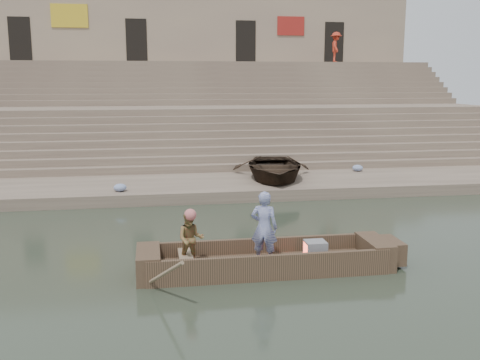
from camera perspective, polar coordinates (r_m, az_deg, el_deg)
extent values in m
plane|color=#293326|center=(12.65, -3.28, -8.76)|extent=(120.00, 120.00, 0.00)
cube|color=gray|center=(20.31, -5.65, -0.80)|extent=(32.00, 4.00, 0.40)
cube|color=gray|center=(27.55, -6.70, 4.69)|extent=(32.00, 3.00, 2.80)
cube|color=gray|center=(34.44, -7.29, 7.84)|extent=(32.00, 3.00, 5.20)
cube|color=gray|center=(22.49, -6.03, 0.69)|extent=(32.00, 0.50, 0.70)
cube|color=gray|center=(22.96, -6.10, 1.27)|extent=(32.00, 0.50, 1.00)
cube|color=gray|center=(23.43, -6.18, 1.83)|extent=(32.00, 0.50, 1.30)
cube|color=gray|center=(23.90, -6.25, 2.36)|extent=(32.00, 0.50, 1.60)
cube|color=gray|center=(24.38, -6.32, 2.88)|extent=(32.00, 0.50, 1.90)
cube|color=gray|center=(24.85, -6.39, 3.37)|extent=(32.00, 0.50, 2.20)
cube|color=gray|center=(25.33, -6.46, 3.85)|extent=(32.00, 0.50, 2.50)
cube|color=gray|center=(25.81, -6.52, 4.30)|extent=(32.00, 0.50, 2.80)
cube|color=gray|center=(29.27, -6.86, 5.33)|extent=(32.00, 0.50, 3.10)
cube|color=gray|center=(29.76, -6.91, 5.70)|extent=(32.00, 0.50, 3.40)
cube|color=gray|center=(30.24, -6.96, 6.06)|extent=(32.00, 0.50, 3.70)
cube|color=gray|center=(30.73, -7.01, 6.41)|extent=(32.00, 0.50, 4.00)
cube|color=gray|center=(31.22, -7.05, 6.75)|extent=(32.00, 0.50, 4.30)
cube|color=gray|center=(31.71, -7.09, 7.08)|extent=(32.00, 0.50, 4.60)
cube|color=gray|center=(32.20, -7.13, 7.40)|extent=(32.00, 0.50, 4.90)
cube|color=gray|center=(32.69, -7.17, 7.71)|extent=(32.00, 0.50, 5.20)
cube|color=tan|center=(38.43, -7.61, 12.59)|extent=(32.00, 5.00, 11.20)
cube|color=black|center=(36.85, -22.07, 13.57)|extent=(1.30, 0.18, 2.60)
cube|color=black|center=(36.02, -10.81, 14.23)|extent=(1.30, 0.18, 2.60)
cube|color=black|center=(36.54, 0.58, 14.36)|extent=(1.30, 0.18, 2.60)
cube|color=black|center=(38.02, 9.81, 14.06)|extent=(1.30, 0.18, 2.60)
cube|color=gold|center=(36.38, -17.46, 16.12)|extent=(2.20, 0.10, 1.40)
cube|color=maroon|center=(37.18, 5.35, 15.79)|extent=(1.80, 0.10, 1.20)
cube|color=brown|center=(12.19, 2.67, -8.98)|extent=(5.00, 1.30, 0.22)
cube|color=brown|center=(11.56, 3.32, -9.19)|extent=(5.20, 0.12, 0.56)
cube|color=brown|center=(12.71, 2.10, -7.33)|extent=(5.20, 0.12, 0.56)
cube|color=brown|center=(11.89, -9.58, -8.66)|extent=(0.50, 1.30, 0.60)
cube|color=brown|center=(12.87, 13.95, -7.32)|extent=(0.50, 1.30, 0.60)
cube|color=brown|center=(13.03, 15.59, -7.09)|extent=(0.35, 0.90, 0.50)
cube|color=#937A5B|center=(11.87, -5.69, -8.08)|extent=(0.30, 1.20, 0.08)
cylinder|color=#937A5B|center=(11.04, -8.80, -10.16)|extent=(1.03, 2.10, 1.36)
sphere|color=#CA6564|center=(11.58, -5.24, -3.66)|extent=(0.26, 0.26, 0.26)
imported|color=navy|center=(11.79, 2.55, -5.00)|extent=(0.69, 0.59, 1.60)
imported|color=#297B31|center=(11.72, -5.20, -6.19)|extent=(0.61, 0.50, 1.19)
cube|color=gray|center=(12.36, 7.90, -7.26)|extent=(0.46, 0.42, 0.40)
cube|color=#E5593F|center=(12.31, 6.96, -7.33)|extent=(0.04, 0.34, 0.32)
imported|color=#2D2116|center=(20.81, 3.56, 1.33)|extent=(3.72, 4.78, 0.90)
imported|color=#B3301E|center=(35.46, 10.03, 13.56)|extent=(0.97, 1.34, 1.86)
ellipsoid|color=#3F5999|center=(23.14, 12.23, 1.24)|extent=(0.44, 0.44, 0.26)
ellipsoid|color=#3F5999|center=(18.98, -12.47, -0.78)|extent=(0.44, 0.44, 0.26)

